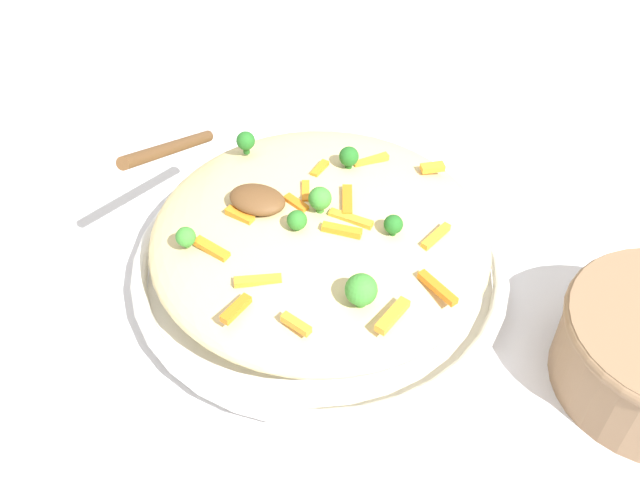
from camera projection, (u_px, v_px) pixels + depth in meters
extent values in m
plane|color=silver|center=(320.00, 280.00, 0.76)|extent=(2.40, 2.40, 0.00)
cylinder|color=white|center=(320.00, 273.00, 0.75)|extent=(0.35, 0.35, 0.02)
torus|color=white|center=(320.00, 261.00, 0.74)|extent=(0.38, 0.38, 0.02)
torus|color=black|center=(320.00, 259.00, 0.74)|extent=(0.37, 0.37, 0.00)
ellipsoid|color=#DBC689|center=(320.00, 236.00, 0.71)|extent=(0.33, 0.33, 0.07)
cube|color=orange|center=(295.00, 205.00, 0.69)|extent=(0.03, 0.02, 0.01)
cube|color=orange|center=(433.00, 167.00, 0.74)|extent=(0.03, 0.02, 0.01)
cube|color=orange|center=(352.00, 216.00, 0.68)|extent=(0.04, 0.01, 0.01)
cube|color=orange|center=(438.00, 288.00, 0.63)|extent=(0.04, 0.03, 0.01)
cube|color=orange|center=(258.00, 280.00, 0.63)|extent=(0.04, 0.03, 0.01)
cube|color=orange|center=(212.00, 249.00, 0.66)|extent=(0.04, 0.02, 0.01)
cube|color=orange|center=(236.00, 309.00, 0.61)|extent=(0.02, 0.03, 0.01)
cube|color=orange|center=(306.00, 192.00, 0.71)|extent=(0.02, 0.03, 0.01)
cube|color=orange|center=(347.00, 201.00, 0.70)|extent=(0.02, 0.04, 0.01)
cube|color=orange|center=(320.00, 169.00, 0.74)|extent=(0.01, 0.03, 0.01)
cube|color=orange|center=(342.00, 230.00, 0.67)|extent=(0.04, 0.01, 0.01)
cube|color=orange|center=(296.00, 324.00, 0.60)|extent=(0.03, 0.01, 0.01)
cube|color=orange|center=(436.00, 236.00, 0.67)|extent=(0.02, 0.04, 0.01)
cube|color=orange|center=(240.00, 215.00, 0.69)|extent=(0.03, 0.01, 0.01)
cube|color=orange|center=(393.00, 316.00, 0.61)|extent=(0.02, 0.04, 0.01)
cube|color=orange|center=(371.00, 161.00, 0.75)|extent=(0.03, 0.03, 0.01)
cylinder|color=#377928|center=(187.00, 244.00, 0.67)|extent=(0.01, 0.01, 0.00)
sphere|color=#3D8E33|center=(186.00, 237.00, 0.66)|extent=(0.02, 0.02, 0.02)
cylinder|color=#205B1C|center=(350.00, 165.00, 0.74)|extent=(0.01, 0.01, 0.01)
sphere|color=#236B23|center=(350.00, 157.00, 0.73)|extent=(0.02, 0.02, 0.02)
cylinder|color=#205B1C|center=(246.00, 149.00, 0.76)|extent=(0.01, 0.01, 0.01)
sphere|color=#236B23|center=(246.00, 141.00, 0.76)|extent=(0.02, 0.02, 0.02)
cylinder|color=#377928|center=(321.00, 209.00, 0.69)|extent=(0.01, 0.01, 0.01)
sphere|color=#3D8E33|center=(321.00, 200.00, 0.68)|extent=(0.02, 0.02, 0.02)
cylinder|color=#205B1C|center=(392.00, 233.00, 0.67)|extent=(0.01, 0.01, 0.01)
sphere|color=#236B23|center=(393.00, 226.00, 0.66)|extent=(0.02, 0.02, 0.02)
cylinder|color=#296820|center=(297.00, 228.00, 0.67)|extent=(0.01, 0.01, 0.01)
sphere|color=#2D7A28|center=(297.00, 220.00, 0.67)|extent=(0.02, 0.02, 0.02)
cylinder|color=#377928|center=(361.00, 300.00, 0.62)|extent=(0.01, 0.01, 0.01)
sphere|color=#3D8E33|center=(361.00, 290.00, 0.61)|extent=(0.03, 0.03, 0.03)
ellipsoid|color=brown|center=(257.00, 199.00, 0.69)|extent=(0.06, 0.04, 0.02)
cylinder|color=brown|center=(171.00, 148.00, 0.68)|extent=(0.03, 0.17, 0.10)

